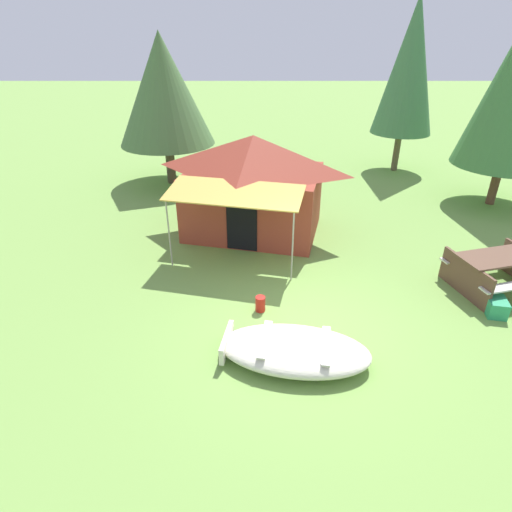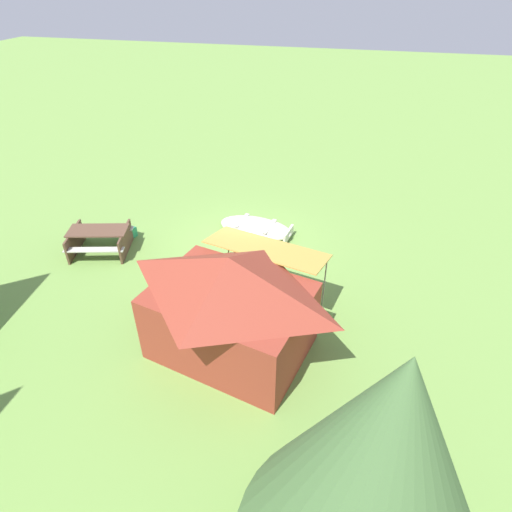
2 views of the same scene
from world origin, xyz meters
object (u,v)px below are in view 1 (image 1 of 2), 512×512
at_px(canvas_cabin_tent, 255,184).
at_px(pine_tree_back_right, 166,90).
at_px(beached_rowboat, 295,350).
at_px(cooler_box, 498,307).
at_px(pine_tree_back_left, 412,67).
at_px(fuel_can, 262,304).
at_px(picnic_table, 501,269).

height_order(canvas_cabin_tent, pine_tree_back_right, pine_tree_back_right).
relative_size(beached_rowboat, cooler_box, 5.56).
distance_m(beached_rowboat, pine_tree_back_left, 12.25).
relative_size(beached_rowboat, pine_tree_back_left, 0.45).
relative_size(fuel_can, pine_tree_back_right, 0.06).
height_order(canvas_cabin_tent, cooler_box, canvas_cabin_tent).
bearing_deg(fuel_can, pine_tree_back_left, 60.47).
relative_size(canvas_cabin_tent, fuel_can, 13.90).
xyz_separation_m(canvas_cabin_tent, pine_tree_back_right, (-2.94, 4.11, 1.77)).
height_order(pine_tree_back_left, pine_tree_back_right, pine_tree_back_left).
height_order(beached_rowboat, canvas_cabin_tent, canvas_cabin_tent).
relative_size(cooler_box, pine_tree_back_right, 0.10).
bearing_deg(picnic_table, canvas_cabin_tent, 150.53).
height_order(beached_rowboat, cooler_box, beached_rowboat).
distance_m(picnic_table, pine_tree_back_left, 9.10).
bearing_deg(canvas_cabin_tent, picnic_table, -29.47).
distance_m(picnic_table, cooler_box, 1.07).
bearing_deg(cooler_box, picnic_table, 64.94).
bearing_deg(beached_rowboat, canvas_cabin_tent, 97.75).
bearing_deg(picnic_table, cooler_box, -115.06).
distance_m(cooler_box, pine_tree_back_right, 11.43).
bearing_deg(picnic_table, pine_tree_back_right, 139.06).
bearing_deg(fuel_can, cooler_box, -1.29).
xyz_separation_m(beached_rowboat, picnic_table, (4.46, 2.24, 0.28)).
xyz_separation_m(canvas_cabin_tent, fuel_can, (0.15, -3.74, -1.18)).
relative_size(beached_rowboat, fuel_can, 8.53).
xyz_separation_m(canvas_cabin_tent, picnic_table, (5.16, -2.91, -0.85)).
height_order(fuel_can, pine_tree_back_left, pine_tree_back_left).
distance_m(cooler_box, fuel_can, 4.57).
bearing_deg(beached_rowboat, pine_tree_back_right, 111.46).
bearing_deg(pine_tree_back_right, cooler_box, -46.05).
distance_m(fuel_can, pine_tree_back_left, 11.30).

